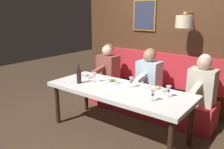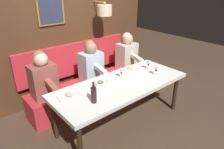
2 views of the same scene
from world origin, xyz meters
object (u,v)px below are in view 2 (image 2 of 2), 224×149
Objects in this scene: wine_glass_0 at (149,63)px; diner_middle at (43,76)px; diner_near at (91,63)px; wine_glass_1 at (156,69)px; wine_glass_3 at (95,86)px; wine_bottle at (94,95)px; diner_nearest at (127,52)px; wine_glass_2 at (121,71)px; dining_table at (121,87)px.

diner_middle is at bearing 64.83° from wine_glass_0.
wine_glass_1 is (-1.03, -0.62, 0.04)m from diner_near.
wine_bottle is (-0.19, 0.16, -0.00)m from wine_glass_3.
diner_middle is 4.82× the size of wine_glass_3.
diner_middle is at bearing 90.00° from diner_nearest.
wine_glass_3 is (-0.14, 0.62, 0.00)m from wine_glass_2.
wine_glass_0 is at bearing -115.17° from diner_middle.
wine_glass_0 is 0.27m from wine_glass_1.
diner_middle reaches higher than wine_glass_1.
diner_middle is (0.88, 0.90, 0.14)m from dining_table.
wine_glass_0 and wine_glass_2 have the same top height.
wine_glass_0 reaches higher than dining_table.
dining_table is at bearing -75.35° from wine_bottle.
dining_table is at bearing -134.45° from diner_middle.
wine_glass_1 is at bearing -103.00° from dining_table.
wine_glass_1 and wine_glass_2 have the same top height.
wine_glass_0 is 1.00× the size of wine_glass_1.
diner_near is 2.64× the size of wine_bottle.
wine_glass_1 is (-1.03, 0.32, 0.04)m from diner_nearest.
wine_glass_3 is at bearing 120.62° from diner_nearest.
diner_middle is at bearing 45.55° from dining_table.
wine_glass_1 and wine_glass_3 have the same top height.
dining_table is 2.82× the size of diner_near.
diner_nearest is 0.81m from wine_glass_0.
wine_glass_0 is 0.55× the size of wine_bottle.
wine_glass_0 is 1.44m from wine_bottle.
wine_glass_2 is at bearing -41.19° from dining_table.
diner_nearest reaches higher than wine_glass_1.
diner_middle reaches higher than wine_bottle.
diner_nearest is at bearing -90.00° from diner_near.
wine_glass_2 is at bearing -125.18° from diner_middle.
diner_near is 0.94m from diner_middle.
diner_near is at bearing 90.00° from diner_nearest.
diner_near is at bearing -31.42° from wine_glass_3.
wine_glass_1 is (-0.26, 0.10, 0.00)m from wine_glass_0.
wine_bottle is at bearing -166.88° from diner_middle.
wine_glass_1 is at bearing -98.41° from wine_glass_3.
wine_bottle is (-1.05, -0.25, 0.04)m from diner_middle.
diner_near is 1.00× the size of diner_middle.
diner_nearest reaches higher than wine_glass_2.
wine_glass_1 is at bearing -123.63° from diner_middle.
wine_glass_0 is at bearing -78.92° from wine_bottle.
wine_glass_3 is at bearing 93.98° from wine_glass_0.
diner_nearest is 1.00× the size of diner_near.
wine_glass_0 is (-0.78, 0.21, 0.04)m from diner_nearest.
wine_glass_0 is 1.25m from wine_glass_3.
wine_glass_1 is at bearing 158.39° from wine_glass_0.
diner_middle is at bearing 13.12° from wine_bottle.
wine_glass_2 is (-0.73, -1.03, 0.04)m from diner_middle.
wine_bottle is (-0.32, 0.79, 0.00)m from wine_glass_2.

